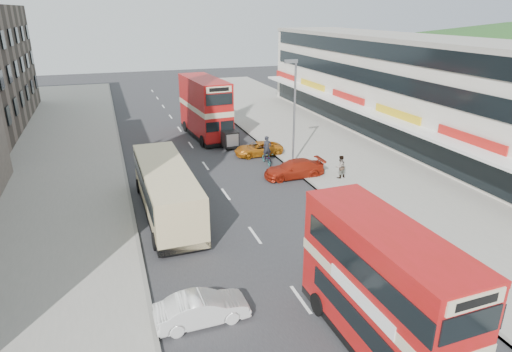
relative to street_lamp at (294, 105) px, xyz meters
name	(u,v)px	position (x,y,z in m)	size (l,w,h in m)	color
ground	(322,330)	(-6.52, -18.00, -4.78)	(160.00, 160.00, 0.00)	#28282B
road_surface	(206,166)	(-6.52, 2.00, -4.78)	(12.00, 90.00, 0.01)	#28282B
pavement_right	(341,150)	(5.48, 2.00, -4.71)	(12.00, 90.00, 0.15)	gray
pavement_left	(38,183)	(-18.52, 2.00, -4.71)	(12.00, 90.00, 0.15)	gray
kerb_left	(125,174)	(-12.62, 2.00, -4.71)	(0.20, 90.00, 0.16)	gray
kerb_right	(278,157)	(-0.42, 2.00, -4.71)	(0.20, 90.00, 0.16)	gray
commercial_row	(409,88)	(13.42, 4.00, -0.09)	(9.90, 46.20, 9.30)	beige
street_lamp	(294,105)	(0.00, 0.00, 0.00)	(1.00, 0.20, 8.12)	slate
bus_main	(383,290)	(-5.08, -19.41, -2.33)	(2.51, 8.50, 4.67)	black
bus_second	(205,108)	(-4.55, 10.25, -1.94)	(3.44, 9.88, 5.40)	black
coach	(166,189)	(-10.59, -5.79, -3.15)	(2.87, 10.50, 2.77)	black
car_left_front	(202,309)	(-10.75, -16.00, -4.18)	(1.28, 3.67, 1.21)	white
car_right_a	(294,169)	(-0.96, -2.57, -4.14)	(1.81, 4.45, 1.29)	#A12310
car_right_b	(258,149)	(-1.70, 3.19, -4.22)	(1.87, 4.05, 1.12)	#BE6913
pedestrian_near	(340,167)	(1.97, -4.08, -3.79)	(0.62, 0.42, 1.69)	gray
cyclist	(267,154)	(-1.77, 0.88, -4.00)	(0.72, 1.81, 2.27)	gray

